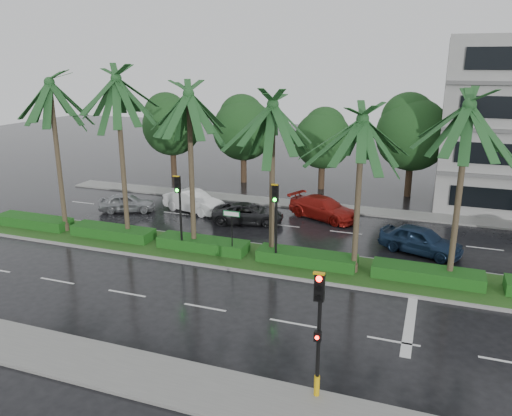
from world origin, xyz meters
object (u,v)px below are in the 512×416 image
(street_sign, at_px, (232,222))
(car_silver, at_px, (127,202))
(car_darkgrey, at_px, (248,213))
(car_red, at_px, (323,208))
(car_white, at_px, (194,201))
(signal_near, at_px, (318,330))
(car_blue, at_px, (421,240))
(signal_median_left, at_px, (179,202))

(street_sign, bearing_deg, car_silver, 151.29)
(car_darkgrey, bearing_deg, car_red, -74.78)
(car_white, bearing_deg, car_silver, 124.33)
(car_darkgrey, xyz_separation_m, car_red, (4.50, 2.62, 0.08))
(car_silver, relative_size, car_white, 0.84)
(signal_near, relative_size, car_white, 0.94)
(signal_near, distance_m, street_sign, 12.11)
(street_sign, bearing_deg, car_white, 129.42)
(car_white, bearing_deg, car_blue, -84.96)
(car_red, bearing_deg, car_blue, -100.28)
(signal_median_left, relative_size, car_darkgrey, 0.93)
(car_darkgrey, bearing_deg, street_sign, 178.36)
(signal_near, bearing_deg, signal_median_left, 135.91)
(car_silver, distance_m, car_darkgrey, 9.02)
(car_white, xyz_separation_m, car_blue, (15.50, -2.82, 0.01))
(car_darkgrey, bearing_deg, car_white, 62.50)
(street_sign, distance_m, car_white, 9.55)
(signal_median_left, height_order, car_white, signal_median_left)
(signal_median_left, xyz_separation_m, car_darkgrey, (1.50, 6.49, -2.34))
(street_sign, height_order, car_silver, street_sign)
(car_white, height_order, car_blue, car_blue)
(signal_near, height_order, car_blue, signal_near)
(car_silver, relative_size, car_red, 0.77)
(signal_near, relative_size, car_darkgrey, 0.93)
(car_blue, bearing_deg, street_sign, 135.28)
(signal_near, relative_size, street_sign, 1.68)
(signal_median_left, bearing_deg, signal_near, -44.09)
(signal_median_left, bearing_deg, street_sign, 3.47)
(car_darkgrey, bearing_deg, signal_median_left, 151.96)
(car_red, relative_size, car_blue, 1.12)
(signal_near, distance_m, car_white, 21.61)
(signal_median_left, distance_m, car_white, 8.36)
(street_sign, relative_size, car_blue, 0.57)
(signal_median_left, height_order, car_darkgrey, signal_median_left)
(signal_median_left, distance_m, car_red, 11.14)
(street_sign, relative_size, car_red, 0.51)
(street_sign, distance_m, car_red, 9.52)
(car_red, bearing_deg, signal_near, -143.91)
(signal_near, bearing_deg, car_darkgrey, 117.72)
(signal_median_left, height_order, street_sign, signal_median_left)
(street_sign, height_order, car_darkgrey, street_sign)
(street_sign, bearing_deg, car_blue, 25.27)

